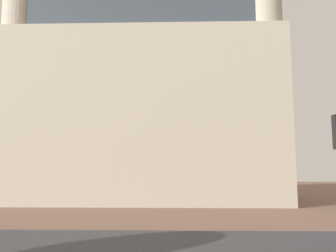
% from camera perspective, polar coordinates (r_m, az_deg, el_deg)
% --- Properties ---
extents(ground_plane, '(120.00, 120.00, 0.00)m').
position_cam_1_polar(ground_plane, '(13.71, -1.50, -19.46)').
color(ground_plane, brown).
extents(street_asphalt_strip, '(120.00, 6.62, 0.00)m').
position_cam_1_polar(street_asphalt_strip, '(13.51, -1.55, -19.64)').
color(street_asphalt_strip, '#38383D').
rests_on(street_asphalt_strip, ground_plane).
extents(landmark_building, '(23.83, 12.68, 34.31)m').
position_cam_1_polar(landmark_building, '(32.43, -4.19, 5.30)').
color(landmark_building, '#B2A893').
rests_on(landmark_building, ground_plane).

